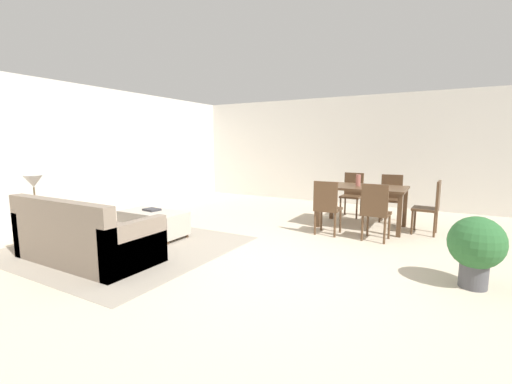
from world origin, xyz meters
The scene contains 17 objects.
ground_plane centered at (0.00, 0.00, 0.00)m, with size 10.80×10.80×0.00m, color beige.
wall_back centered at (0.00, 5.00, 1.35)m, with size 9.00×0.12×2.70m, color silver.
wall_left centered at (-4.50, 0.50, 1.35)m, with size 0.12×11.00×2.70m, color silver.
area_rug centered at (-2.16, -0.39, 0.00)m, with size 3.00×2.80×0.01m, color gray.
couch centered at (-2.12, -1.05, 0.29)m, with size 1.92×0.92×0.86m.
ottoman_table centered at (-2.20, 0.23, 0.24)m, with size 1.13×0.54×0.43m.
side_table centered at (-3.38, -0.98, 0.43)m, with size 0.40×0.40×0.54m.
table_lamp centered at (-3.38, -0.98, 0.96)m, with size 0.26×0.26×0.53m.
dining_table centered at (0.65, 2.61, 0.66)m, with size 1.51×0.94×0.76m.
dining_chair_near_left centered at (0.26, 1.74, 0.52)m, with size 0.40×0.40×0.92m.
dining_chair_near_right centered at (1.04, 1.76, 0.52)m, with size 0.42×0.42×0.92m.
dining_chair_far_left centered at (0.26, 3.49, 0.52)m, with size 0.41×0.41×0.92m.
dining_chair_far_right centered at (1.04, 3.42, 0.52)m, with size 0.43×0.43×0.92m.
dining_chair_head_east centered at (1.78, 2.64, 0.52)m, with size 0.42×0.42×0.92m.
vase_centerpiece centered at (0.56, 2.62, 0.86)m, with size 0.09×0.09×0.21m, color #B26659.
book_on_ottoman centered at (-2.28, 0.27, 0.44)m, with size 0.26×0.20×0.03m, color #333338.
potted_plant centered at (2.30, 0.46, 0.46)m, with size 0.56×0.56×0.78m.
Camera 1 is at (1.98, -3.72, 1.54)m, focal length 23.84 mm.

